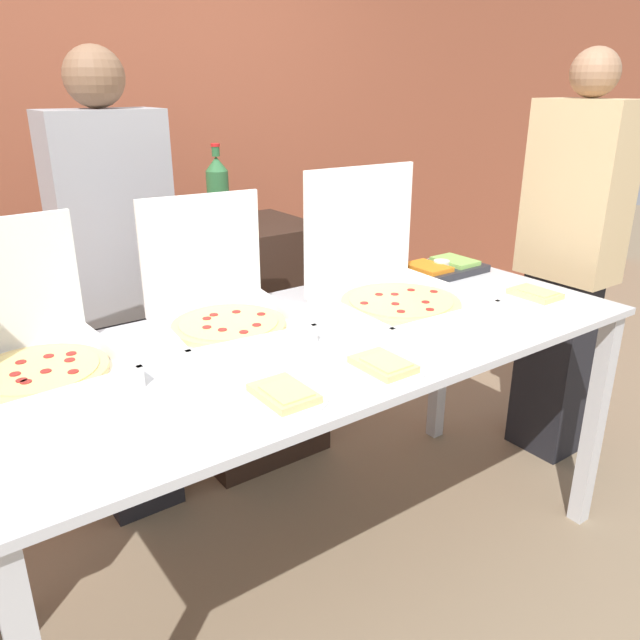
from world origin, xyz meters
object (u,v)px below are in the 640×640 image
at_px(pizza_box_near_right, 222,307).
at_px(soda_can_silver, 311,212).
at_px(paper_plate_front_right, 284,395).
at_px(person_guest_plaid, 568,259).
at_px(pizza_box_far_left, 390,284).
at_px(veggie_tray, 441,268).
at_px(soda_can_colored, 197,214).
at_px(soda_bottle, 218,191).
at_px(pizza_box_near_left, 30,351).
at_px(paper_plate_front_center, 535,295).
at_px(person_guest_cap, 120,293).
at_px(paper_plate_front_left, 383,366).

distance_m(pizza_box_near_right, soda_can_silver, 0.79).
height_order(paper_plate_front_right, soda_can_silver, soda_can_silver).
bearing_deg(person_guest_plaid, paper_plate_front_right, 100.68).
bearing_deg(pizza_box_far_left, soda_can_silver, 85.67).
distance_m(veggie_tray, soda_can_colored, 1.04).
height_order(veggie_tray, soda_bottle, soda_bottle).
height_order(soda_bottle, soda_can_colored, soda_bottle).
bearing_deg(pizza_box_near_left, soda_can_silver, 15.76).
height_order(pizza_box_near_right, soda_bottle, soda_bottle).
relative_size(pizza_box_near_left, soda_can_colored, 3.63).
height_order(paper_plate_front_center, soda_can_silver, soda_can_silver).
bearing_deg(veggie_tray, person_guest_cap, 158.14).
xyz_separation_m(paper_plate_front_center, person_guest_plaid, (0.50, 0.20, 0.01)).
bearing_deg(pizza_box_far_left, pizza_box_near_right, 167.92).
bearing_deg(pizza_box_near_right, person_guest_plaid, -1.21).
distance_m(soda_can_silver, person_guest_plaid, 1.14).
relative_size(pizza_box_near_right, paper_plate_front_left, 1.96).
xyz_separation_m(pizza_box_near_right, pizza_box_far_left, (0.58, -0.15, 0.01)).
height_order(pizza_box_near_right, person_guest_plaid, person_guest_plaid).
height_order(pizza_box_near_left, paper_plate_front_right, pizza_box_near_left).
height_order(soda_bottle, person_guest_plaid, person_guest_plaid).
height_order(person_guest_cap, person_guest_plaid, person_guest_plaid).
distance_m(pizza_box_near_right, soda_can_colored, 0.73).
xyz_separation_m(pizza_box_near_left, person_guest_plaid, (2.16, -0.19, -0.05)).
distance_m(pizza_box_near_left, paper_plate_front_left, 0.96).
relative_size(veggie_tray, soda_can_colored, 2.91).
xyz_separation_m(pizza_box_near_right, veggie_tray, (1.04, 0.03, -0.05)).
height_order(pizza_box_far_left, person_guest_plaid, person_guest_plaid).
bearing_deg(pizza_box_near_right, soda_can_colored, 76.16).
bearing_deg(pizza_box_near_left, paper_plate_front_center, -16.99).
height_order(pizza_box_far_left, person_guest_cap, person_guest_cap).
bearing_deg(paper_plate_front_center, person_guest_cap, 143.68).
bearing_deg(pizza_box_near_right, paper_plate_front_right, -94.89).
xyz_separation_m(paper_plate_front_right, veggie_tray, (1.14, 0.55, 0.01)).
height_order(veggie_tray, soda_can_silver, soda_can_silver).
bearing_deg(veggie_tray, paper_plate_front_left, -145.33).
bearing_deg(pizza_box_far_left, paper_plate_front_left, -131.17).
relative_size(soda_can_silver, person_guest_plaid, 0.07).
xyz_separation_m(veggie_tray, person_guest_cap, (-1.20, 0.48, -0.01)).
relative_size(pizza_box_near_left, soda_bottle, 1.33).
bearing_deg(paper_plate_front_left, pizza_box_near_left, 146.39).
bearing_deg(paper_plate_front_center, soda_bottle, 123.93).
height_order(paper_plate_front_right, person_guest_cap, person_guest_cap).
relative_size(pizza_box_near_right, soda_can_silver, 3.78).
height_order(paper_plate_front_left, veggie_tray, veggie_tray).
distance_m(paper_plate_front_right, veggie_tray, 1.26).
bearing_deg(person_guest_cap, person_guest_plaid, 157.62).
relative_size(paper_plate_front_center, soda_bottle, 0.76).
bearing_deg(soda_can_silver, paper_plate_front_center, -62.58).
distance_m(pizza_box_near_right, paper_plate_front_center, 1.15).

